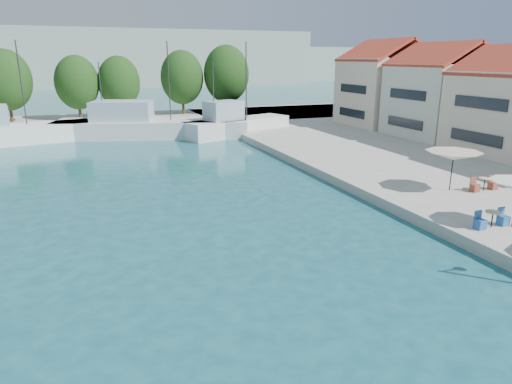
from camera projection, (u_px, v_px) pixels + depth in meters
name	position (u px, v px, depth m)	size (l,w,h in m)	color
quay_far	(93.00, 123.00, 57.55)	(90.00, 16.00, 0.60)	#99978A
hill_east	(215.00, 64.00, 173.62)	(140.00, 40.00, 12.00)	#94A194
building_05	(442.00, 89.00, 44.62)	(8.40, 8.80, 9.70)	beige
building_06	(386.00, 82.00, 52.63)	(9.00, 8.80, 10.20)	beige
trawler_02	(6.00, 133.00, 44.54)	(15.57, 6.39, 10.20)	white
trawler_03	(147.00, 127.00, 48.70)	(20.82, 10.94, 10.20)	silver
trawler_04	(235.00, 126.00, 49.49)	(12.81, 7.25, 10.20)	silver
tree_04	(6.00, 80.00, 54.67)	(5.84, 5.84, 8.64)	#3F2B19
tree_05	(77.00, 83.00, 57.06)	(5.35, 5.35, 7.92)	#3F2B19
tree_06	(119.00, 82.00, 58.62)	(5.30, 5.30, 7.85)	#3F2B19
tree_07	(182.00, 77.00, 62.43)	(5.82, 5.82, 8.61)	#3F2B19
tree_08	(226.00, 74.00, 63.50)	(6.30, 6.30, 9.32)	#3F2B19
umbrella_cream	(454.00, 156.00, 26.45)	(3.21, 3.21, 2.33)	black
cafe_table_02	(492.00, 221.00, 21.05)	(1.82, 0.70, 0.76)	black
cafe_table_03	(484.00, 186.00, 26.88)	(1.82, 0.70, 0.76)	black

